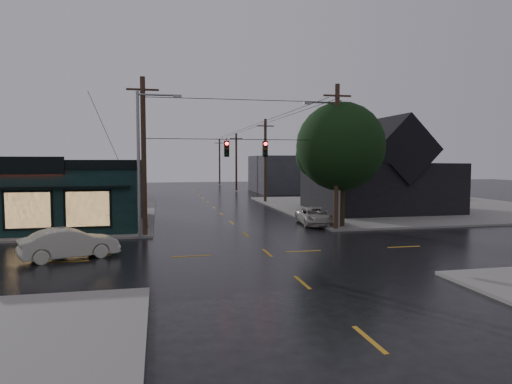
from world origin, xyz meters
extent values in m
plane|color=black|center=(0.00, 0.00, 0.00)|extent=(160.00, 160.00, 0.00)
cube|color=gray|center=(20.00, 20.00, 0.07)|extent=(28.00, 28.00, 0.15)
cube|color=black|center=(-15.00, 13.00, 2.25)|extent=(16.00, 12.00, 4.20)
cube|color=black|center=(-15.00, 13.00, 4.65)|extent=(16.30, 12.30, 0.60)
cube|color=black|center=(15.00, 17.00, 2.40)|extent=(12.00, 11.00, 4.50)
cylinder|color=black|center=(7.32, 7.77, 2.31)|extent=(0.70, 0.70, 4.32)
sphere|color=black|center=(7.32, 7.77, 5.92)|extent=(6.44, 6.44, 6.44)
cylinder|color=black|center=(0.00, 6.50, 6.30)|extent=(13.00, 0.04, 0.04)
cube|color=#3D312C|center=(-14.00, 40.00, 2.20)|extent=(12.00, 10.00, 4.40)
cube|color=#2B2C31|center=(16.00, 45.00, 2.80)|extent=(14.00, 12.00, 5.60)
imported|color=#B6B59F|center=(-10.01, 0.68, 0.77)|extent=(4.94, 3.21, 1.54)
imported|color=#B0AAA2|center=(6.00, 9.44, 0.67)|extent=(2.65, 4.98, 1.33)
camera|label=1|loc=(-5.62, -23.30, 4.93)|focal=32.00mm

